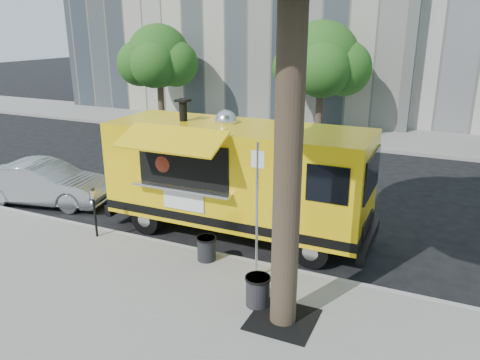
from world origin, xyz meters
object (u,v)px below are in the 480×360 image
object	(u,v)px
parking_meter	(94,206)
trash_bin_left	(258,290)
food_truck	(235,176)
sign_post	(257,204)
far_tree_b	(322,59)
far_tree_a	(159,56)
trash_bin_right	(206,248)
sedan	(45,183)

from	to	relation	value
parking_meter	trash_bin_left	distance (m)	5.15
trash_bin_left	parking_meter	bearing A→B (deg)	166.69
food_truck	sign_post	bearing A→B (deg)	-55.20
far_tree_b	trash_bin_left	world-z (taller)	far_tree_b
far_tree_a	trash_bin_right	world-z (taller)	far_tree_a
sign_post	sedan	bearing A→B (deg)	167.66
sedan	sign_post	bearing A→B (deg)	-114.65
far_tree_b	trash_bin_left	xyz separation A→B (m)	(2.98, -15.23, -3.36)
trash_bin_left	trash_bin_right	size ratio (longest dim) A/B	1.08
far_tree_a	parking_meter	bearing A→B (deg)	-62.85
sedan	trash_bin_right	bearing A→B (deg)	-115.03
sign_post	parking_meter	bearing A→B (deg)	177.48
far_tree_b	far_tree_a	bearing A→B (deg)	-177.46
sedan	trash_bin_left	size ratio (longest dim) A/B	6.77
trash_bin_right	far_tree_a	bearing A→B (deg)	126.86
parking_meter	food_truck	xyz separation A→B (m)	(3.07, 1.92, 0.66)
sedan	trash_bin_right	size ratio (longest dim) A/B	7.31
parking_meter	food_truck	distance (m)	3.68
far_tree_a	sedan	xyz separation A→B (m)	(3.67, -12.13, -3.10)
parking_meter	sedan	distance (m)	3.67
sedan	trash_bin_left	xyz separation A→B (m)	(8.31, -2.70, -0.20)
parking_meter	trash_bin_right	xyz separation A→B (m)	(3.20, 0.05, -0.53)
sedan	trash_bin_left	bearing A→B (deg)	-120.32
far_tree_a	trash_bin_right	distance (m)	17.32
sign_post	trash_bin_right	bearing A→B (deg)	169.54
far_tree_b	parking_meter	size ratio (longest dim) A/B	4.12
far_tree_a	sign_post	size ratio (longest dim) A/B	1.79
parking_meter	food_truck	bearing A→B (deg)	31.99
sign_post	trash_bin_right	size ratio (longest dim) A/B	5.35
far_tree_b	sign_post	xyz separation A→B (m)	(2.55, -14.25, -1.98)
trash_bin_left	food_truck	bearing A→B (deg)	121.67
far_tree_a	sedan	bearing A→B (deg)	-73.14
trash_bin_right	sign_post	bearing A→B (deg)	-10.46
sign_post	sedan	size ratio (longest dim) A/B	0.73
sign_post	trash_bin_left	bearing A→B (deg)	-66.07
far_tree_a	trash_bin_left	size ratio (longest dim) A/B	8.85
trash_bin_left	far_tree_a	bearing A→B (deg)	128.94
far_tree_b	food_truck	distance (m)	12.37
sign_post	food_truck	xyz separation A→B (m)	(-1.48, 2.12, -0.20)
far_tree_a	sedan	world-z (taller)	far_tree_a
far_tree_a	sedan	distance (m)	13.05
sign_post	far_tree_b	bearing A→B (deg)	100.15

